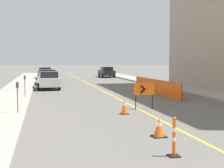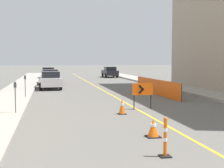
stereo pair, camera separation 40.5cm
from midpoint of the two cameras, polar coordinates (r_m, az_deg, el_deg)
name	(u,v)px [view 2 (the right image)]	position (r m, az deg, el deg)	size (l,w,h in m)	color
lane_stripe	(94,85)	(31.95, -2.90, -0.27)	(0.12, 57.44, 0.01)	gold
sidewalk_left	(23,86)	(31.66, -15.66, -0.32)	(2.64, 57.44, 0.18)	#9E998E
sidewalk_right	(160,84)	(33.73, 9.06, 0.07)	(2.64, 57.44, 0.18)	#9E998E
traffic_cone_second	(153,128)	(10.79, 8.62, -7.93)	(0.47, 0.47, 0.64)	black
traffic_cone_third	(122,107)	(15.07, 2.62, -4.14)	(0.38, 0.38, 0.75)	black
delineator_post_front	(165,140)	(8.67, 11.04, -10.01)	(0.30, 0.30, 1.09)	black
arrow_barricade_primary	(143,91)	(16.56, 6.30, -1.19)	(1.09, 0.15, 1.38)	#EF560C
safety_mesh_fence	(156,87)	(23.90, 8.53, -0.52)	(0.33, 8.73, 1.15)	#EF560C
parked_car_curb_near	(50,80)	(28.58, -10.80, 0.71)	(2.00, 4.38, 1.59)	#B7B7BC
parked_car_curb_mid	(50,77)	(34.28, -10.88, 1.31)	(1.95, 4.35, 1.59)	maroon
parked_car_curb_far	(48,73)	(43.64, -11.33, 1.96)	(1.96, 4.36, 1.59)	black
parked_car_opposite_side	(110,72)	(47.01, -0.15, 2.21)	(1.94, 4.33, 1.59)	black
parking_meter_near_curb	(15,91)	(15.00, -16.55, -1.22)	(0.12, 0.11, 1.44)	#4C4C51
parking_meter_far_curb	(25,82)	(21.33, -15.08, 0.44)	(0.12, 0.11, 1.44)	#4C4C51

